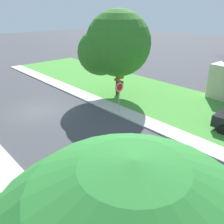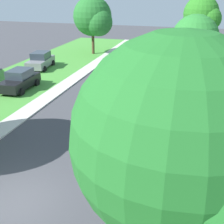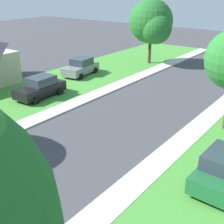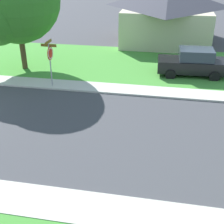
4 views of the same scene
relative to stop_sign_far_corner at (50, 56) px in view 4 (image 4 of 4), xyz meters
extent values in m
cube|color=beige|center=(9.12, 7.53, -1.84)|extent=(1.40, 56.00, 0.10)
cube|color=beige|center=(-0.28, 7.53, -1.84)|extent=(1.40, 56.00, 0.10)
cube|color=#479338|center=(-4.98, 7.53, -1.85)|extent=(8.00, 56.00, 0.08)
cylinder|color=#9E9EA3|center=(0.00, -0.03, -0.59)|extent=(0.07, 0.07, 2.60)
cylinder|color=red|center=(0.00, 0.02, 0.16)|extent=(0.76, 0.05, 0.76)
cylinder|color=white|center=(0.00, 0.04, 0.16)|extent=(0.67, 0.02, 0.67)
cylinder|color=red|center=(0.00, 0.04, 0.16)|extent=(0.55, 0.01, 0.55)
cube|color=brown|center=(0.00, -0.03, 0.80)|extent=(0.92, 0.04, 0.16)
cube|color=brown|center=(0.00, -0.03, 0.61)|extent=(0.04, 0.92, 0.16)
cube|color=black|center=(-3.44, 8.13, -1.19)|extent=(1.99, 4.38, 0.76)
cube|color=#2D3842|center=(-3.45, 8.33, -0.47)|extent=(1.69, 2.17, 0.68)
cylinder|color=black|center=(-2.48, 6.84, -1.57)|extent=(0.27, 0.65, 0.64)
cylinder|color=black|center=(-4.28, 6.75, -1.57)|extent=(0.27, 0.65, 0.64)
cylinder|color=black|center=(-2.60, 9.50, -1.57)|extent=(0.27, 0.65, 0.64)
cylinder|color=black|center=(-4.40, 9.42, -1.57)|extent=(0.27, 0.65, 0.64)
cylinder|color=#4C3823|center=(-2.62, -2.95, -0.55)|extent=(0.36, 0.36, 2.67)
cube|color=beige|center=(-12.15, 6.22, -0.39)|extent=(8.42, 7.23, 3.00)
cube|color=#51331E|center=(-12.14, 2.60, -0.84)|extent=(1.00, 0.06, 2.10)
camera|label=1|loc=(11.79, 12.44, 5.59)|focal=39.51mm
camera|label=2|loc=(10.81, -12.30, 6.25)|focal=46.26mm
camera|label=3|loc=(15.36, -7.11, 6.72)|focal=48.81mm
camera|label=4|loc=(15.85, 6.49, 5.18)|focal=48.90mm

